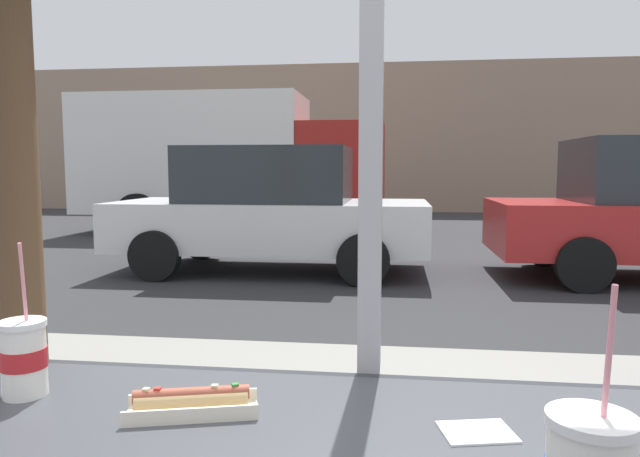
{
  "coord_description": "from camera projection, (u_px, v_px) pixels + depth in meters",
  "views": [
    {
      "loc": [
        0.05,
        -1.2,
        1.41
      ],
      "look_at": [
        -0.42,
        2.43,
        1.03
      ],
      "focal_mm": 32.67,
      "sensor_mm": 36.0,
      "label": 1
    }
  ],
  "objects": [
    {
      "name": "ground_plane",
      "position": [
        391.0,
        258.0,
        9.23
      ],
      "size": [
        60.0,
        60.0,
        0.0
      ],
      "primitive_type": "plane",
      "color": "#2D2D30"
    },
    {
      "name": "sidewalk_strip",
      "position": [
        381.0,
        441.0,
        2.91
      ],
      "size": [
        16.0,
        2.8,
        0.11
      ],
      "primitive_type": "cube",
      "color": "gray",
      "rests_on": "ground"
    },
    {
      "name": "building_facade_far",
      "position": [
        394.0,
        139.0,
        19.3
      ],
      "size": [
        28.0,
        1.2,
        4.79
      ],
      "primitive_type": "cube",
      "color": "gray",
      "rests_on": "ground"
    },
    {
      "name": "soda_cup_left",
      "position": [
        24.0,
        357.0,
        1.15
      ],
      "size": [
        0.09,
        0.09,
        0.31
      ],
      "color": "white",
      "rests_on": "window_counter"
    },
    {
      "name": "hotdog_tray_near",
      "position": [
        192.0,
        402.0,
        1.06
      ],
      "size": [
        0.25,
        0.14,
        0.05
      ],
      "color": "beige",
      "rests_on": "window_counter"
    },
    {
      "name": "napkin_wrapper",
      "position": [
        477.0,
        432.0,
        0.99
      ],
      "size": [
        0.14,
        0.11,
        0.0
      ],
      "primitive_type": "cube",
      "rotation": [
        0.0,
        0.0,
        0.22
      ],
      "color": "white",
      "rests_on": "window_counter"
    },
    {
      "name": "parked_car_white",
      "position": [
        270.0,
        209.0,
        7.96
      ],
      "size": [
        4.22,
        1.98,
        1.7
      ],
      "color": "silver",
      "rests_on": "ground"
    },
    {
      "name": "box_truck",
      "position": [
        226.0,
        159.0,
        12.73
      ],
      "size": [
        6.57,
        2.44,
        2.97
      ],
      "color": "silver",
      "rests_on": "ground"
    }
  ]
}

